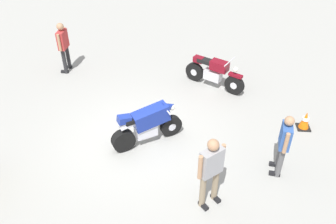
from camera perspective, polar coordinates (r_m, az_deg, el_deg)
ground_plane at (r=9.53m, az=-4.74°, el=-4.39°), size 40.00×40.00×0.00m
motorcycle_blue_sportbike at (r=9.06m, az=-3.28°, el=-1.92°), size 1.77×1.16×1.14m
motorcycle_maroon_cruiser at (r=11.45m, az=7.44°, el=6.31°), size 1.86×1.16×1.09m
person_in_blue_shirt at (r=8.44m, az=18.18°, el=-4.58°), size 0.37×0.64×1.63m
person_in_gray_shirt at (r=7.32m, az=6.94°, el=-8.95°), size 0.58×0.54×1.77m
person_in_red_shirt at (r=12.57m, az=-16.49°, el=10.44°), size 0.32×0.67×1.75m
traffic_cone at (r=10.41m, az=21.21°, el=-1.27°), size 0.36×0.36×0.53m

